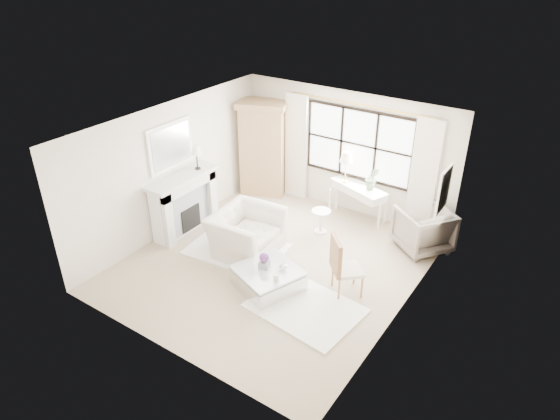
# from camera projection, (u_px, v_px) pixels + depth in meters

# --- Properties ---
(floor) EXTENTS (5.50, 5.50, 0.00)m
(floor) POSITION_uv_depth(u_px,v_px,m) (274.00, 263.00, 9.48)
(floor) COLOR tan
(floor) RESTS_ON ground
(ceiling) EXTENTS (5.50, 5.50, 0.00)m
(ceiling) POSITION_uv_depth(u_px,v_px,m) (273.00, 128.00, 8.18)
(ceiling) COLOR white
(ceiling) RESTS_ON ground
(wall_back) EXTENTS (5.00, 0.00, 5.00)m
(wall_back) POSITION_uv_depth(u_px,v_px,m) (346.00, 152.00, 10.82)
(wall_back) COLOR silver
(wall_back) RESTS_ON ground
(wall_front) EXTENTS (5.00, 0.00, 5.00)m
(wall_front) POSITION_uv_depth(u_px,v_px,m) (159.00, 278.00, 6.83)
(wall_front) COLOR silver
(wall_front) RESTS_ON ground
(wall_left) EXTENTS (0.00, 5.50, 5.50)m
(wall_left) POSITION_uv_depth(u_px,v_px,m) (172.00, 168.00, 10.06)
(wall_left) COLOR beige
(wall_left) RESTS_ON ground
(wall_right) EXTENTS (0.00, 5.50, 5.50)m
(wall_right) POSITION_uv_depth(u_px,v_px,m) (408.00, 243.00, 7.60)
(wall_right) COLOR beige
(wall_right) RESTS_ON ground
(window_pane) EXTENTS (2.40, 0.02, 1.50)m
(window_pane) POSITION_uv_depth(u_px,v_px,m) (358.00, 144.00, 10.54)
(window_pane) COLOR white
(window_pane) RESTS_ON wall_back
(window_frame) EXTENTS (2.50, 0.04, 1.50)m
(window_frame) POSITION_uv_depth(u_px,v_px,m) (358.00, 144.00, 10.54)
(window_frame) COLOR black
(window_frame) RESTS_ON wall_back
(curtain_rod) EXTENTS (3.30, 0.04, 0.04)m
(curtain_rod) POSITION_uv_depth(u_px,v_px,m) (360.00, 105.00, 10.08)
(curtain_rod) COLOR #AC863C
(curtain_rod) RESTS_ON wall_back
(curtain_left) EXTENTS (0.55, 0.10, 2.47)m
(curtain_left) POSITION_uv_depth(u_px,v_px,m) (296.00, 147.00, 11.40)
(curtain_left) COLOR silver
(curtain_left) RESTS_ON ground
(curtain_right) EXTENTS (0.55, 0.10, 2.47)m
(curtain_right) POSITION_uv_depth(u_px,v_px,m) (423.00, 178.00, 9.92)
(curtain_right) COLOR silver
(curtain_right) RESTS_ON ground
(fireplace) EXTENTS (0.58, 1.66, 1.26)m
(fireplace) POSITION_uv_depth(u_px,v_px,m) (183.00, 202.00, 10.28)
(fireplace) COLOR silver
(fireplace) RESTS_ON ground
(mirror_frame) EXTENTS (0.05, 1.15, 0.95)m
(mirror_frame) POSITION_uv_depth(u_px,v_px,m) (170.00, 146.00, 9.81)
(mirror_frame) COLOR white
(mirror_frame) RESTS_ON wall_left
(mirror_glass) EXTENTS (0.02, 1.00, 0.80)m
(mirror_glass) POSITION_uv_depth(u_px,v_px,m) (171.00, 146.00, 9.79)
(mirror_glass) COLOR #B8BEC4
(mirror_glass) RESTS_ON wall_left
(art_frame) EXTENTS (0.04, 0.62, 0.82)m
(art_frame) POSITION_uv_depth(u_px,v_px,m) (444.00, 190.00, 8.75)
(art_frame) COLOR white
(art_frame) RESTS_ON wall_right
(art_canvas) EXTENTS (0.01, 0.52, 0.72)m
(art_canvas) POSITION_uv_depth(u_px,v_px,m) (443.00, 190.00, 8.76)
(art_canvas) COLOR beige
(art_canvas) RESTS_ON wall_right
(mantel_lamp) EXTENTS (0.22, 0.22, 0.51)m
(mantel_lamp) POSITION_uv_depth(u_px,v_px,m) (196.00, 151.00, 10.06)
(mantel_lamp) COLOR black
(mantel_lamp) RESTS_ON fireplace
(armoire) EXTENTS (1.30, 1.06, 2.24)m
(armoire) POSITION_uv_depth(u_px,v_px,m) (263.00, 148.00, 11.61)
(armoire) COLOR tan
(armoire) RESTS_ON floor
(console_table) EXTENTS (1.38, 0.86, 0.80)m
(console_table) POSITION_uv_depth(u_px,v_px,m) (357.00, 202.00, 10.80)
(console_table) COLOR white
(console_table) RESTS_ON floor
(console_lamp) EXTENTS (0.28, 0.28, 0.69)m
(console_lamp) POSITION_uv_depth(u_px,v_px,m) (346.00, 158.00, 10.52)
(console_lamp) COLOR #B0823D
(console_lamp) RESTS_ON console_table
(orchid_plant) EXTENTS (0.34, 0.31, 0.51)m
(orchid_plant) POSITION_uv_depth(u_px,v_px,m) (372.00, 178.00, 10.34)
(orchid_plant) COLOR #506946
(orchid_plant) RESTS_ON console_table
(side_table) EXTENTS (0.40, 0.40, 0.51)m
(side_table) POSITION_uv_depth(u_px,v_px,m) (321.00, 218.00, 10.34)
(side_table) COLOR silver
(side_table) RESTS_ON floor
(rug_left) EXTENTS (1.99, 1.51, 0.03)m
(rug_left) POSITION_uv_depth(u_px,v_px,m) (237.00, 249.00, 9.89)
(rug_left) COLOR white
(rug_left) RESTS_ON floor
(rug_right) EXTENTS (1.88, 1.49, 0.03)m
(rug_right) POSITION_uv_depth(u_px,v_px,m) (305.00, 308.00, 8.32)
(rug_right) COLOR white
(rug_right) RESTS_ON floor
(club_armchair) EXTENTS (1.22, 1.37, 0.85)m
(club_armchair) POSITION_uv_depth(u_px,v_px,m) (246.00, 232.00, 9.66)
(club_armchair) COLOR beige
(club_armchair) RESTS_ON floor
(wingback_chair) EXTENTS (1.32, 1.31, 0.87)m
(wingback_chair) POSITION_uv_depth(u_px,v_px,m) (423.00, 229.00, 9.74)
(wingback_chair) COLOR gray
(wingback_chair) RESTS_ON floor
(french_chair) EXTENTS (0.68, 0.68, 1.08)m
(french_chair) POSITION_uv_depth(u_px,v_px,m) (346.00, 277.00, 8.58)
(french_chair) COLOR #9B6641
(french_chair) RESTS_ON floor
(coffee_table) EXTENTS (1.29, 1.29, 0.38)m
(coffee_table) POSITION_uv_depth(u_px,v_px,m) (268.00, 279.00, 8.76)
(coffee_table) COLOR silver
(coffee_table) RESTS_ON floor
(planter_box) EXTENTS (0.21, 0.21, 0.13)m
(planter_box) POSITION_uv_depth(u_px,v_px,m) (264.00, 264.00, 8.68)
(planter_box) COLOR gray
(planter_box) RESTS_ON coffee_table
(planter_flowers) EXTENTS (0.17, 0.17, 0.17)m
(planter_flowers) POSITION_uv_depth(u_px,v_px,m) (264.00, 257.00, 8.61)
(planter_flowers) COLOR #5D3078
(planter_flowers) RESTS_ON planter_box
(pillar_candle) EXTENTS (0.09, 0.09, 0.12)m
(pillar_candle) POSITION_uv_depth(u_px,v_px,m) (276.00, 278.00, 8.35)
(pillar_candle) COLOR silver
(pillar_candle) RESTS_ON coffee_table
(coffee_vase) EXTENTS (0.16, 0.16, 0.15)m
(coffee_vase) POSITION_uv_depth(u_px,v_px,m) (283.00, 266.00, 8.62)
(coffee_vase) COLOR white
(coffee_vase) RESTS_ON coffee_table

